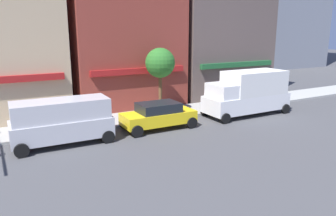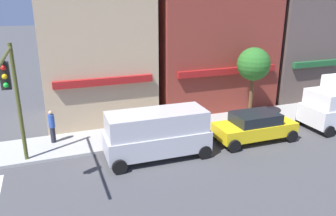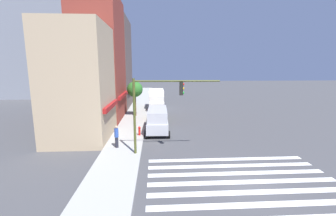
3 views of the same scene
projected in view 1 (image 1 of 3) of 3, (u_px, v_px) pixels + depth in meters
storefront_row at (146, 19)px, 25.11m from camera, size 24.43×5.30×14.54m
van_silver at (62, 120)px, 16.78m from camera, size 5.04×2.22×2.34m
sedan_yellow at (158, 115)px, 19.52m from camera, size 4.42×2.02×1.59m
box_truck_white at (248, 92)px, 22.64m from camera, size 6.20×2.42×3.04m
fire_hydrant at (28, 128)px, 17.67m from camera, size 0.24×0.24×0.84m
street_tree at (160, 63)px, 22.02m from camera, size 2.01×2.01×4.49m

